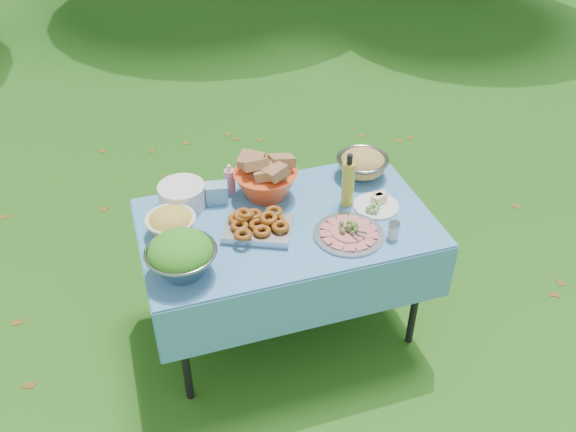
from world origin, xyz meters
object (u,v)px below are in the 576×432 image
Objects in this scene: bread_bowl at (266,177)px; oil_bottle at (348,180)px; charcuterie_platter at (349,229)px; salad_bowl at (181,255)px; plate_stack at (182,195)px; picnic_table at (287,277)px; pasta_bowl_steel at (362,163)px.

oil_bottle is (0.38, -0.20, 0.04)m from bread_bowl.
charcuterie_platter is 0.28m from oil_bottle.
salad_bowl reaches higher than charcuterie_platter.
salad_bowl is 0.94× the size of bread_bowl.
plate_stack is at bearing 173.74° from bread_bowl.
charcuterie_platter is (0.26, -0.20, 0.42)m from picnic_table.
oil_bottle is (0.35, 0.05, 0.53)m from picnic_table.
salad_bowl is 0.71m from bread_bowl.
oil_bottle is at bearing 7.98° from picnic_table.
charcuterie_platter is at bearing 1.79° from salad_bowl.
salad_bowl is 1.12× the size of pasta_bowl_steel.
oil_bottle reaches higher than pasta_bowl_steel.
pasta_bowl_steel reaches higher than plate_stack.
picnic_table is 4.30× the size of bread_bowl.
charcuterie_platter is (0.82, 0.03, -0.06)m from salad_bowl.
salad_bowl is 1.31× the size of plate_stack.
oil_bottle is at bearing -128.44° from pasta_bowl_steel.
plate_stack is at bearing 163.01° from oil_bottle.
picnic_table is 6.00× the size of plate_stack.
bread_bowl is (0.53, 0.47, 0.01)m from salad_bowl.
salad_bowl is 0.92× the size of charcuterie_platter.
pasta_bowl_steel is at bearing 27.79° from picnic_table.
bread_bowl is at bearing 42.05° from salad_bowl.
charcuterie_platter is 1.16× the size of oil_bottle.
pasta_bowl_steel is 0.55m from charcuterie_platter.
salad_bowl is (-0.56, -0.22, 0.49)m from picnic_table.
bread_bowl reaches higher than salad_bowl.
picnic_table is at bearing -82.06° from bread_bowl.
salad_bowl is at bearing -155.23° from pasta_bowl_steel.
oil_bottle reaches higher than charcuterie_platter.
bread_bowl is at bearing -177.16° from pasta_bowl_steel.
plate_stack reaches higher than charcuterie_platter.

